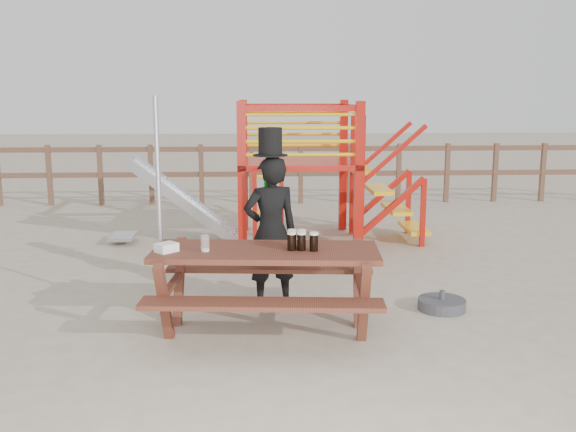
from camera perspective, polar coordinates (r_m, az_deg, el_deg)
The scene contains 10 objects.
ground at distance 6.26m, azimuth 1.09°, elevation -9.70°, with size 60.00×60.00×0.00m, color tan.
back_fence at distance 12.94m, azimuth -1.07°, elevation 4.36°, with size 15.09×0.09×1.20m.
playground_fort at distance 9.51m, azimuth 0.35°, elevation 4.05°, with size 4.71×1.84×2.10m.
picnic_table at distance 5.94m, azimuth -1.97°, elevation -5.73°, with size 2.17×1.58×0.80m.
man_with_hat at distance 6.64m, azimuth -1.55°, elevation -1.02°, with size 0.65×0.51×1.86m.
metal_pole at distance 6.30m, azimuth -11.37°, elevation 0.49°, with size 0.05×0.05×2.18m, color #B2B2B7.
parasol_base at distance 6.86m, azimuth 13.51°, elevation -7.64°, with size 0.49×0.49×0.21m.
paper_bag at distance 5.86m, azimuth -10.75°, elevation -2.77°, with size 0.18×0.14×0.08m, color white.
stout_pints at distance 5.84m, azimuth 1.08°, elevation -2.17°, with size 0.28×0.21×0.17m.
empty_glasses at distance 5.82m, azimuth -7.38°, elevation -2.48°, with size 0.08×0.08×0.15m.
Camera 1 is at (-0.42, -5.85, 2.20)m, focal length 40.00 mm.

